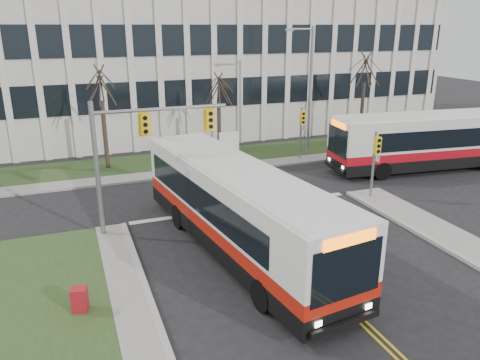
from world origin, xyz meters
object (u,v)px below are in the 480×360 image
newspaper_box_red (80,301)px  directory_sign (229,143)px  bus_cross (431,142)px  bus_main (238,211)px  streetlight (308,85)px

newspaper_box_red → directory_sign: bearing=68.6°
bus_cross → bus_main: bearing=-61.4°
directory_sign → bus_main: bus_main is taller
bus_main → streetlight: bearing=43.9°
bus_cross → newspaper_box_red: 24.74m
bus_main → newspaper_box_red: (-6.58, -2.49, -1.36)m
bus_cross → newspaper_box_red: bus_cross is taller
directory_sign → bus_main: (-4.51, -13.84, 0.66)m
streetlight → bus_main: streetlight is taller
directory_sign → newspaper_box_red: size_ratio=2.11×
bus_cross → streetlight: bearing=-126.5°
directory_sign → newspaper_box_red: bearing=-124.2°
directory_sign → bus_cross: bus_cross is taller
streetlight → directory_sign: 6.96m
directory_sign → bus_cross: (11.82, -7.09, 0.66)m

